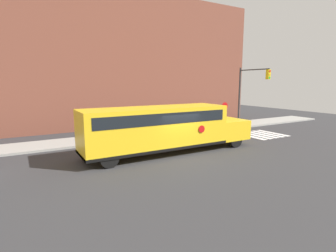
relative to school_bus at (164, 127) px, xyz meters
The scene contains 7 objects.
ground_plane 1.98m from the school_bus, 64.96° to the right, with size 60.00×60.00×0.00m, color #333335.
sidewalk_strip 5.75m from the school_bus, 85.22° to the left, with size 44.00×3.00×0.15m.
building_backdrop 12.94m from the school_bus, 87.80° to the left, with size 32.00×4.00×12.89m.
crosswalk_stripes 10.15m from the school_bus, ahead, with size 3.30×3.20×0.01m.
school_bus is the anchor object (origin of this frame).
stop_sign 10.57m from the school_bus, 28.03° to the left, with size 0.72×0.10×2.47m.
traffic_light 11.26m from the school_bus, 17.36° to the left, with size 0.28×3.39×5.67m.
Camera 1 is at (-8.05, -12.75, 4.31)m, focal length 28.00 mm.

